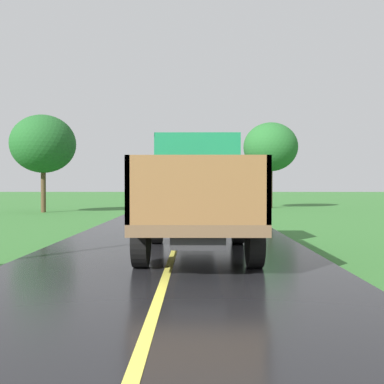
# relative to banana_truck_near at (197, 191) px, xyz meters

# --- Properties ---
(banana_truck_near) EXTENTS (2.38, 5.82, 2.80)m
(banana_truck_near) POSITION_rel_banana_truck_near_xyz_m (0.00, 0.00, 0.00)
(banana_truck_near) COLOR #2D2D30
(banana_truck_near) RESTS_ON road_surface
(roadside_tree_near_left) EXTENTS (3.76, 3.76, 5.92)m
(roadside_tree_near_left) POSITION_rel_banana_truck_near_xyz_m (5.14, 20.63, 2.75)
(roadside_tree_near_left) COLOR #4C3823
(roadside_tree_near_left) RESTS_ON ground
(roadside_tree_mid_right) EXTENTS (3.74, 3.74, 5.66)m
(roadside_tree_mid_right) POSITION_rel_banana_truck_near_xyz_m (-8.92, 15.36, 2.50)
(roadside_tree_mid_right) COLOR #4C3823
(roadside_tree_mid_right) RESTS_ON ground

